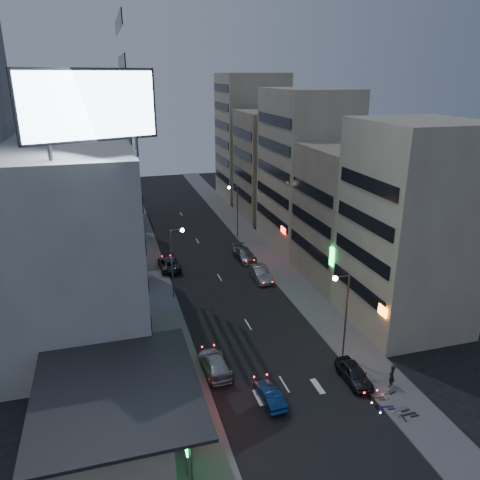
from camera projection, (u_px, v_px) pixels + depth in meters
name	position (u px, v px, depth m)	size (l,w,h in m)	color
ground	(304.00, 417.00, 34.36)	(180.00, 180.00, 0.00)	black
sidewalk_left	(151.00, 272.00, 59.38)	(4.00, 120.00, 0.12)	#4C4C4F
sidewalk_right	(270.00, 259.00, 63.58)	(4.00, 120.00, 0.12)	#4C4C4F
food_court	(105.00, 413.00, 31.85)	(11.00, 13.00, 3.88)	#B9AE91
white_building	(62.00, 237.00, 44.97)	(14.00, 24.00, 18.00)	#B8B8B3
shophouse_near	(410.00, 228.00, 44.45)	(10.00, 11.00, 20.00)	#B9AE91
shophouse_mid	(353.00, 214.00, 55.65)	(11.00, 12.00, 16.00)	tan
shophouse_far	(306.00, 170.00, 66.28)	(10.00, 14.00, 22.00)	#B9AE91
far_left_a	(83.00, 175.00, 67.65)	(11.00, 10.00, 20.00)	#B8B8B3
far_left_b	(84.00, 175.00, 80.12)	(12.00, 10.00, 15.00)	gray
far_right_a	(273.00, 165.00, 80.65)	(11.00, 12.00, 18.00)	tan
far_right_b	(251.00, 137.00, 92.45)	(12.00, 12.00, 24.00)	#B9AE91
billboard	(90.00, 106.00, 32.71)	(9.52, 3.75, 6.20)	#595B60
street_lamp_right_near	(343.00, 305.00, 39.54)	(1.60, 0.44, 8.02)	#595B60
street_lamp_left	(175.00, 253.00, 50.92)	(1.60, 0.44, 8.02)	#595B60
street_lamp_right_far	(235.00, 204.00, 70.30)	(1.60, 0.44, 8.02)	#595B60
parked_car_right_near	(354.00, 373.00, 38.13)	(1.73, 4.31, 1.47)	#25262A
parked_car_right_mid	(260.00, 273.00, 57.09)	(1.72, 4.92, 1.62)	#A4A8AD
parked_car_left	(169.00, 264.00, 60.17)	(2.46, 5.34, 1.48)	#28292D
parked_car_right_far	(244.00, 254.00, 63.32)	(2.16, 5.30, 1.54)	gray
road_car_blue	(270.00, 395.00, 35.68)	(1.36, 3.90, 1.28)	navy
road_car_silver	(215.00, 363.00, 39.45)	(2.08, 5.11, 1.48)	#ACB0B4
person	(392.00, 376.00, 37.25)	(0.70, 0.46, 1.92)	black
scooter_black_a	(416.00, 405.00, 34.52)	(1.91, 0.64, 1.17)	black
scooter_silver_a	(406.00, 399.00, 35.11)	(1.99, 0.66, 1.21)	#B4B8BC
scooter_blue	(394.00, 400.00, 35.18)	(1.76, 0.59, 1.08)	navy
scooter_black_b	(385.00, 392.00, 36.14)	(1.60, 0.53, 0.98)	black
scooter_silver_b	(392.00, 383.00, 37.04)	(1.87, 0.62, 1.14)	#A6A8AD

